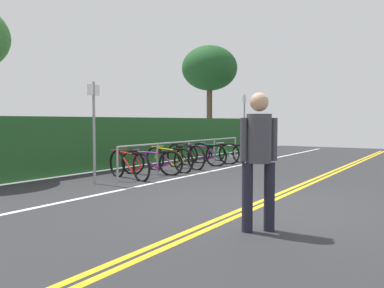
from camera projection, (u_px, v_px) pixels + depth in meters
name	position (u px, v px, depth m)	size (l,w,h in m)	color
ground_plane	(257.00, 207.00, 7.05)	(33.27, 11.25, 0.05)	#2B2B2D
centre_line_yellow_inner	(261.00, 206.00, 7.00)	(29.94, 0.10, 0.00)	gold
centre_line_yellow_outer	(252.00, 205.00, 7.09)	(29.94, 0.10, 0.00)	gold
bike_lane_stripe_white	(122.00, 190.00, 8.63)	(29.94, 0.12, 0.00)	white
bike_rack	(189.00, 148.00, 12.43)	(6.29, 0.05, 0.83)	#9EA0A5
bicycle_0	(129.00, 165.00, 10.24)	(0.65, 1.74, 0.74)	black
bicycle_1	(152.00, 162.00, 11.07)	(0.63, 1.69, 0.69)	black
bicycle_2	(169.00, 159.00, 11.73)	(0.46, 1.80, 0.73)	black
bicycle_3	(185.00, 156.00, 12.45)	(0.60, 1.67, 0.77)	black
bicycle_4	(202.00, 155.00, 13.27)	(0.53, 1.64, 0.73)	black
bicycle_5	(215.00, 153.00, 13.93)	(0.56, 1.68, 0.74)	black
bicycle_6	(229.00, 153.00, 14.61)	(0.46, 1.62, 0.68)	black
pedestrian	(259.00, 151.00, 5.34)	(0.36, 0.39, 1.78)	#1E1E2D
sign_post_near	(94.00, 123.00, 9.37)	(0.36, 0.06, 2.29)	gray
sign_post_far	(244.00, 121.00, 15.77)	(0.36, 0.07, 2.40)	gray
hedge_backdrop	(155.00, 139.00, 14.95)	(15.24, 0.89, 1.53)	#235626
tree_mid	(210.00, 69.00, 20.69)	(2.74, 2.74, 5.13)	brown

